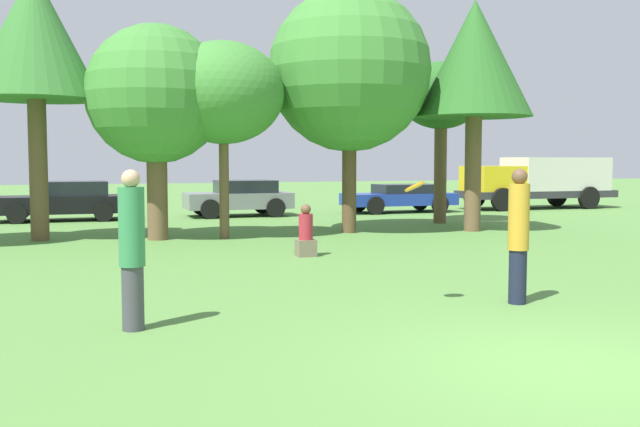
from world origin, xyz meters
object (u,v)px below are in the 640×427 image
at_px(bystander_sitting, 306,235).
at_px(parked_car_grey, 240,197).
at_px(tree_1, 35,37).
at_px(tree_5, 475,61).
at_px(parked_car_black, 64,200).
at_px(tree_6, 441,98).
at_px(frisbee, 415,187).
at_px(tree_3, 223,93).
at_px(delivery_truck_yellow, 538,180).
at_px(tree_4, 350,71).
at_px(parked_car_blue, 401,197).
at_px(person_thrower, 132,248).
at_px(person_catcher, 518,234).
at_px(tree_2, 156,96).

relative_size(bystander_sitting, parked_car_grey, 0.29).
xyz_separation_m(tree_1, tree_5, (11.72, -1.69, -0.25)).
distance_m(parked_car_black, parked_car_grey, 6.10).
distance_m(tree_1, tree_6, 12.29).
xyz_separation_m(frisbee, parked_car_black, (-4.38, 17.11, -0.99)).
xyz_separation_m(tree_3, delivery_truck_yellow, (15.28, 7.18, -2.54)).
bearing_deg(tree_5, bystander_sitting, -150.56).
xyz_separation_m(tree_1, delivery_truck_yellow, (19.81, 5.99, -3.91)).
height_order(frisbee, tree_4, tree_4).
bearing_deg(tree_5, tree_1, 171.78).
relative_size(parked_car_grey, parked_car_blue, 0.87).
height_order(person_thrower, parked_car_black, person_thrower).
bearing_deg(frisbee, person_thrower, -179.13).
height_order(tree_1, parked_car_blue, tree_1).
height_order(person_catcher, parked_car_blue, person_catcher).
xyz_separation_m(person_catcher, tree_6, (5.66, 12.15, 3.07)).
bearing_deg(bystander_sitting, parked_car_black, 112.20).
bearing_deg(tree_5, tree_2, 174.63).
bearing_deg(person_thrower, tree_2, 83.39).
height_order(person_catcher, tree_4, tree_4).
relative_size(person_catcher, frisbee, 6.12).
xyz_separation_m(tree_5, parked_car_blue, (1.49, 7.57, -4.27)).
xyz_separation_m(frisbee, tree_6, (7.16, 11.85, 2.38)).
distance_m(tree_5, parked_car_black, 14.27).
height_order(parked_car_grey, delivery_truck_yellow, delivery_truck_yellow).
xyz_separation_m(bystander_sitting, tree_4, (2.82, 4.40, 4.07)).
xyz_separation_m(tree_4, parked_car_blue, (5.02, 6.76, -3.92)).
bearing_deg(person_thrower, person_catcher, 0.00).
relative_size(tree_2, parked_car_black, 1.26).
height_order(frisbee, parked_car_grey, frisbee).
bearing_deg(tree_5, delivery_truck_yellow, 43.52).
bearing_deg(tree_3, frisbee, -87.00).
height_order(frisbee, tree_3, tree_3).
xyz_separation_m(tree_2, tree_3, (1.68, -0.33, 0.09)).
height_order(person_thrower, tree_1, tree_1).
bearing_deg(tree_4, tree_6, 25.35).
bearing_deg(person_thrower, tree_3, 73.80).
height_order(person_thrower, tree_4, tree_4).
bearing_deg(tree_2, person_thrower, -99.22).
distance_m(parked_car_grey, delivery_truck_yellow, 13.07).
height_order(tree_6, delivery_truck_yellow, tree_6).
bearing_deg(tree_1, delivery_truck_yellow, 16.82).
bearing_deg(tree_5, frisbee, -126.19).
height_order(tree_6, parked_car_black, tree_6).
bearing_deg(tree_1, tree_4, -6.12).
bearing_deg(tree_3, parked_car_blue, 39.15).
bearing_deg(tree_3, tree_4, 4.85).
distance_m(tree_3, parked_car_grey, 8.25).
height_order(tree_3, parked_car_black, tree_3).
distance_m(tree_3, tree_5, 7.29).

